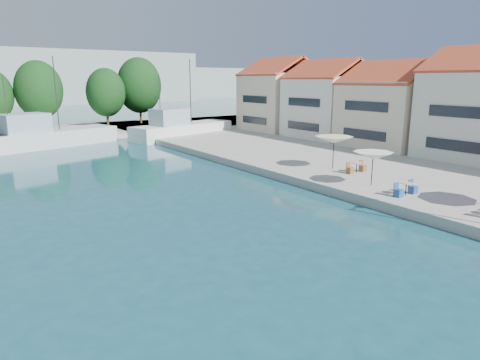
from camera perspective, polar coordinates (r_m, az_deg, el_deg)
quay_right at (r=43.85m, az=20.99°, el=3.18°), size 32.00×92.00×0.60m
quay_far at (r=62.05m, az=-29.03°, el=5.11°), size 90.00×16.00×0.60m
hill_east at (r=182.49m, az=-17.76°, el=12.23°), size 140.00×40.00×12.00m
building_04 at (r=46.71m, az=19.85°, el=9.67°), size 9.00×8.80×9.20m
building_05 at (r=52.48m, az=11.79°, el=10.75°), size 8.40×8.80×9.70m
building_06 at (r=59.07m, az=5.40°, el=11.44°), size 9.00×8.80×10.20m
trawler_03 at (r=52.08m, az=-24.76°, el=5.16°), size 16.14×8.44×10.20m
trawler_04 at (r=55.51m, az=-7.88°, el=6.68°), size 14.83×7.25×10.20m
tree_06 at (r=65.27m, az=-25.26°, el=10.82°), size 6.26×6.26×9.26m
tree_07 at (r=67.19m, az=-17.46°, el=11.06°), size 5.66×5.66×8.38m
tree_08 at (r=69.63m, az=-13.30°, el=12.17°), size 6.80×6.80×10.07m
umbrella_white at (r=28.61m, az=17.33°, el=3.10°), size 2.56×2.56×2.21m
umbrella_cream at (r=33.42m, az=12.42°, el=5.27°), size 2.95×2.95×2.49m
cafe_table_02 at (r=27.18m, az=21.23°, el=-1.32°), size 1.82×0.70×0.76m
cafe_table_03 at (r=32.68m, az=15.27°, el=1.46°), size 1.82×0.70×0.76m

